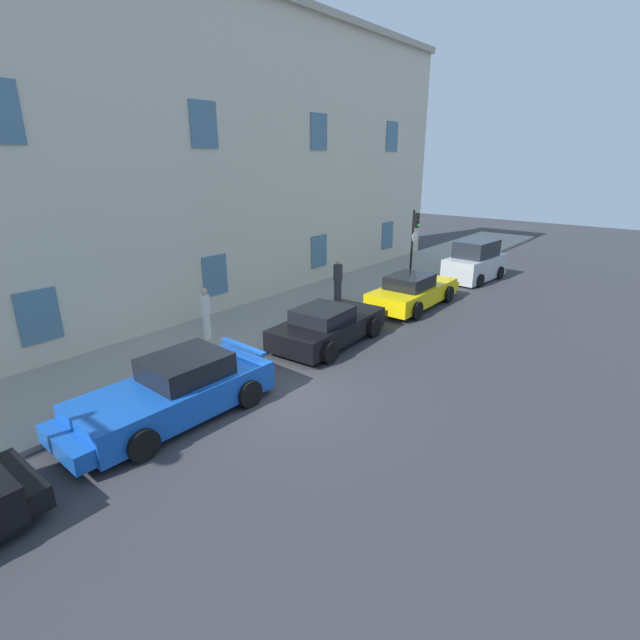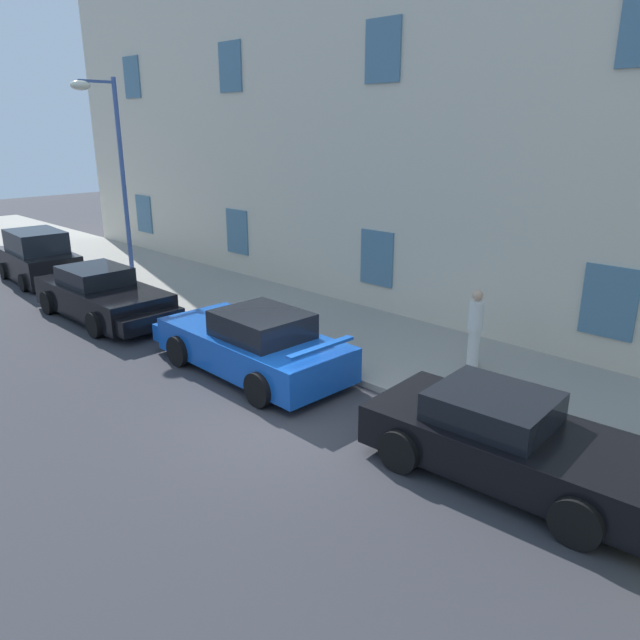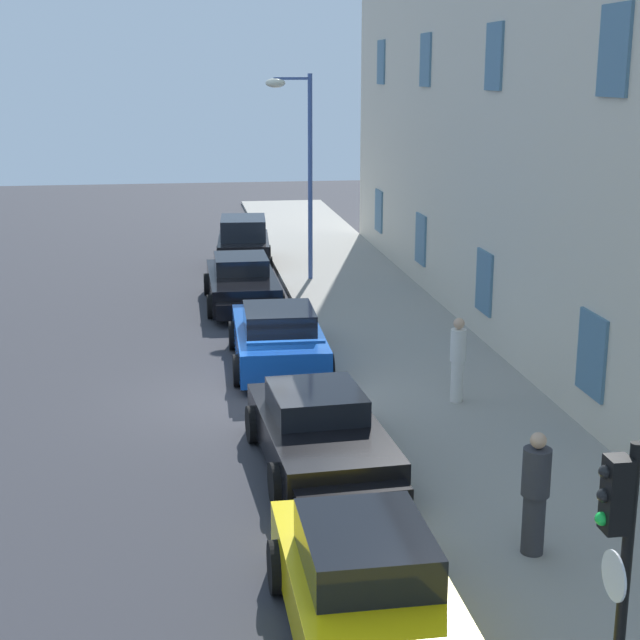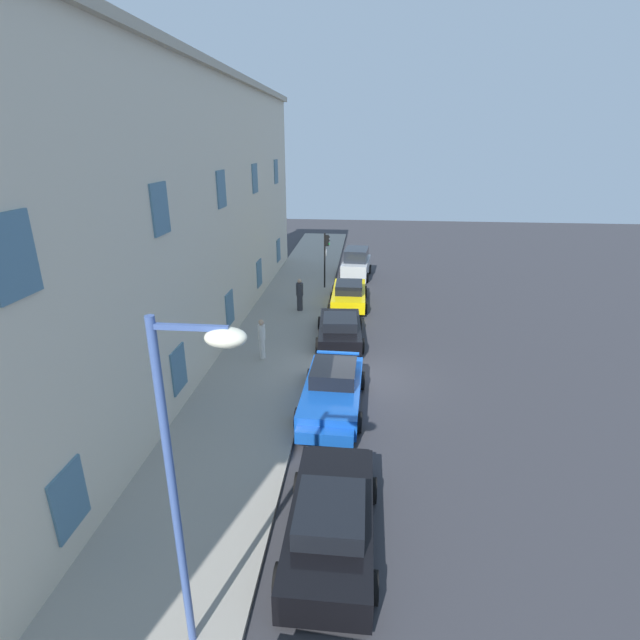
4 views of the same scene
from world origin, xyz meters
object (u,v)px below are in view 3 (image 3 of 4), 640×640
at_px(sportscar_yellow_flank, 277,337).
at_px(traffic_light, 617,563).
at_px(hatchback_distant, 244,245).
at_px(sportscar_tail_end, 374,609).
at_px(sportscar_red_lead, 243,286).
at_px(pedestrian_admiring, 458,358).
at_px(pedestrian_strolling, 535,493).
at_px(street_lamp, 297,141).
at_px(sportscar_white_middle, 322,437).

distance_m(sportscar_yellow_flank, traffic_light, 14.28).
distance_m(hatchback_distant, traffic_light, 25.40).
relative_size(hatchback_distant, traffic_light, 1.11).
distance_m(sportscar_tail_end, hatchback_distant, 22.73).
bearing_deg(sportscar_yellow_flank, hatchback_distant, 179.95).
bearing_deg(sportscar_red_lead, traffic_light, 5.35).
relative_size(sportscar_yellow_flank, pedestrian_admiring, 2.91).
relative_size(sportscar_red_lead, pedestrian_strolling, 2.87).
distance_m(sportscar_red_lead, street_lamp, 5.15).
relative_size(sportscar_red_lead, sportscar_yellow_flank, 1.00).
relative_size(hatchback_distant, pedestrian_admiring, 2.20).
bearing_deg(street_lamp, sportscar_white_middle, -5.60).
bearing_deg(traffic_light, hatchback_distant, -176.78).
bearing_deg(traffic_light, pedestrian_strolling, 166.85).
bearing_deg(pedestrian_strolling, sportscar_white_middle, -146.06).
xyz_separation_m(street_lamp, pedestrian_admiring, (12.02, 1.66, -3.41)).
xyz_separation_m(sportscar_white_middle, traffic_light, (7.91, 1.34, 1.88)).
height_order(hatchback_distant, traffic_light, traffic_light).
height_order(sportscar_tail_end, pedestrian_strolling, pedestrian_strolling).
distance_m(sportscar_yellow_flank, sportscar_tail_end, 11.52).
xyz_separation_m(sportscar_red_lead, pedestrian_admiring, (9.18, 3.61, 0.43)).
height_order(street_lamp, pedestrian_admiring, street_lamp).
relative_size(hatchback_distant, street_lamp, 0.60).
distance_m(sportscar_white_middle, street_lamp, 15.20).
xyz_separation_m(sportscar_tail_end, pedestrian_strolling, (-1.82, 2.57, 0.42)).
bearing_deg(sportscar_tail_end, traffic_light, 30.94).
bearing_deg(pedestrian_admiring, sportscar_white_middle, -49.75).
bearing_deg(sportscar_white_middle, sportscar_red_lead, -177.52).
height_order(sportscar_yellow_flank, traffic_light, traffic_light).
relative_size(sportscar_tail_end, street_lamp, 0.79).
xyz_separation_m(hatchback_distant, street_lamp, (2.76, 1.52, 3.66)).
height_order(hatchback_distant, street_lamp, street_lamp).
relative_size(sportscar_white_middle, pedestrian_strolling, 2.73).
distance_m(sportscar_white_middle, sportscar_tail_end, 5.34).
height_order(sportscar_white_middle, pedestrian_admiring, pedestrian_admiring).
bearing_deg(sportscar_white_middle, traffic_light, 9.59).
bearing_deg(traffic_light, pedestrian_admiring, 170.52).
bearing_deg(pedestrian_strolling, street_lamp, -177.07).
distance_m(sportscar_red_lead, pedestrian_admiring, 9.88).
distance_m(sportscar_red_lead, sportscar_yellow_flank, 5.63).
bearing_deg(sportscar_white_middle, pedestrian_strolling, 33.94).
relative_size(traffic_light, pedestrian_strolling, 1.95).
bearing_deg(hatchback_distant, traffic_light, 3.22).
height_order(sportscar_white_middle, street_lamp, street_lamp).
xyz_separation_m(sportscar_red_lead, pedestrian_strolling, (15.32, 2.87, 0.43)).
height_order(traffic_light, street_lamp, street_lamp).
xyz_separation_m(sportscar_white_middle, hatchback_distant, (-17.40, -0.09, 0.20)).
distance_m(traffic_light, pedestrian_strolling, 4.74).
bearing_deg(pedestrian_strolling, sportscar_red_lead, -169.37).
bearing_deg(sportscar_tail_end, street_lamp, 175.31).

